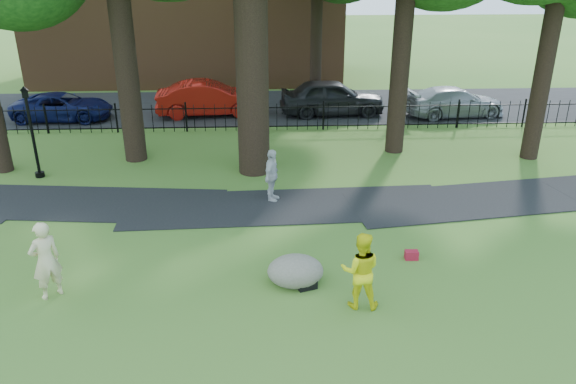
{
  "coord_description": "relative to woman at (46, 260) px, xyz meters",
  "views": [
    {
      "loc": [
        0.32,
        -11.86,
        7.29
      ],
      "look_at": [
        0.97,
        2.0,
        1.32
      ],
      "focal_mm": 35.0,
      "sensor_mm": 36.0,
      "label": 1
    }
  ],
  "objects": [
    {
      "name": "man",
      "position": [
        6.97,
        -0.69,
        -0.04
      ],
      "size": [
        0.95,
        0.79,
        1.8
      ],
      "primitive_type": "imported",
      "rotation": [
        0.0,
        0.0,
        3.01
      ],
      "color": "yellow",
      "rests_on": "ground"
    },
    {
      "name": "lamppost",
      "position": [
        -2.93,
        7.55,
        0.63
      ],
      "size": [
        0.32,
        0.32,
        3.21
      ],
      "rotation": [
        0.0,
        0.0,
        0.42
      ],
      "color": "black",
      "rests_on": "ground"
    },
    {
      "name": "red_sedan",
      "position": [
        2.37,
        15.34,
        -0.12
      ],
      "size": [
        5.09,
        2.15,
        1.64
      ],
      "primitive_type": "imported",
      "rotation": [
        0.0,
        0.0,
        1.66
      ],
      "color": "#99130B",
      "rests_on": "ground"
    },
    {
      "name": "boulder",
      "position": [
        5.61,
        0.28,
        -0.55
      ],
      "size": [
        1.5,
        1.24,
        0.78
      ],
      "primitive_type": "ellipsoid",
      "rotation": [
        0.0,
        0.0,
        0.19
      ],
      "color": "#5F5B4F",
      "rests_on": "ground"
    },
    {
      "name": "footpath",
      "position": [
        5.58,
        4.62,
        -0.94
      ],
      "size": [
        36.07,
        3.85,
        0.03
      ],
      "primitive_type": "cube",
      "rotation": [
        0.0,
        0.0,
        0.03
      ],
      "color": "black",
      "rests_on": "ground"
    },
    {
      "name": "silver_car",
      "position": [
        14.05,
        14.67,
        -0.25
      ],
      "size": [
        4.95,
        2.52,
        1.38
      ],
      "primitive_type": "imported",
      "rotation": [
        0.0,
        0.0,
        1.7
      ],
      "color": "#92949A",
      "rests_on": "ground"
    },
    {
      "name": "navy_van",
      "position": [
        -4.4,
        14.86,
        -0.32
      ],
      "size": [
        4.54,
        2.18,
        1.25
      ],
      "primitive_type": "imported",
      "rotation": [
        0.0,
        0.0,
        1.55
      ],
      "color": "#0E1446",
      "rests_on": "ground"
    },
    {
      "name": "ground",
      "position": [
        4.58,
        0.72,
        -0.94
      ],
      "size": [
        120.0,
        120.0,
        0.0
      ],
      "primitive_type": "plane",
      "color": "#406F27",
      "rests_on": "ground"
    },
    {
      "name": "backpack",
      "position": [
        5.87,
        0.05,
        -0.77
      ],
      "size": [
        0.51,
        0.41,
        0.33
      ],
      "primitive_type": "cube",
      "rotation": [
        0.0,
        0.0,
        0.32
      ],
      "color": "black",
      "rests_on": "ground"
    },
    {
      "name": "iron_fence",
      "position": [
        4.58,
        12.72,
        -0.34
      ],
      "size": [
        44.0,
        0.04,
        1.2
      ],
      "color": "black",
      "rests_on": "ground"
    },
    {
      "name": "red_bag",
      "position": [
        8.66,
        1.28,
        -0.82
      ],
      "size": [
        0.34,
        0.22,
        0.23
      ],
      "primitive_type": "cube",
      "rotation": [
        0.0,
        0.0,
        -0.03
      ],
      "color": "maroon",
      "rests_on": "ground"
    },
    {
      "name": "grey_car",
      "position": [
        8.26,
        15.22,
        -0.09
      ],
      "size": [
        5.05,
        2.21,
        1.69
      ],
      "primitive_type": "imported",
      "rotation": [
        0.0,
        0.0,
        1.61
      ],
      "color": "black",
      "rests_on": "ground"
    },
    {
      "name": "pedestrian",
      "position": [
        5.16,
        5.12,
        -0.09
      ],
      "size": [
        0.72,
        1.08,
        1.7
      ],
      "primitive_type": "imported",
      "rotation": [
        0.0,
        0.0,
        1.23
      ],
      "color": "#BCBCC1",
      "rests_on": "ground"
    },
    {
      "name": "street",
      "position": [
        4.58,
        16.72,
        -0.94
      ],
      "size": [
        80.0,
        7.0,
        0.02
      ],
      "primitive_type": "cube",
      "color": "black",
      "rests_on": "ground"
    },
    {
      "name": "woman",
      "position": [
        0.0,
        0.0,
        0.0
      ],
      "size": [
        0.81,
        0.79,
        1.88
      ],
      "primitive_type": "imported",
      "rotation": [
        0.0,
        0.0,
        3.87
      ],
      "color": "beige",
      "rests_on": "ground"
    }
  ]
}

